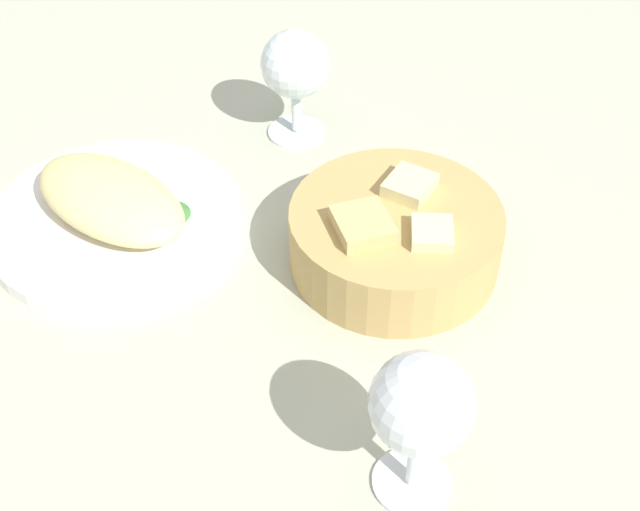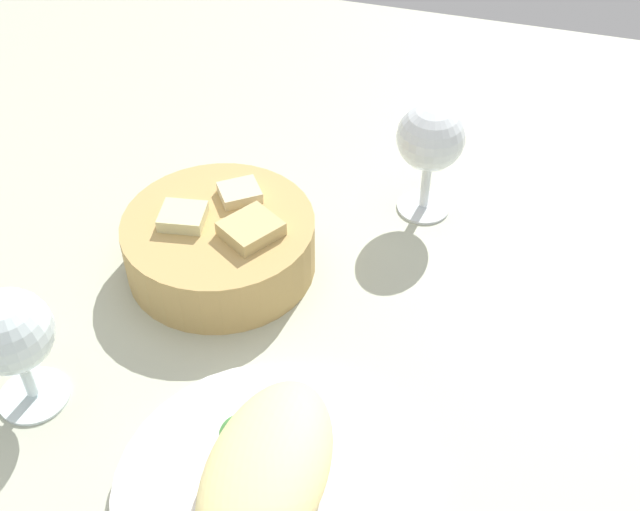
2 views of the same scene
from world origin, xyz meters
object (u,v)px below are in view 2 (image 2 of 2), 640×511
wine_glass_near (430,142)px  plate (268,490)px  bread_basket (221,243)px  wine_glass_far (11,336)px

wine_glass_near → plate: bearing=172.9°
bread_basket → wine_glass_near: (14.88, -17.82, 5.77)cm
bread_basket → wine_glass_near: 23.93cm
wine_glass_near → wine_glass_far: 44.69cm
bread_basket → plate: bearing=-150.9°
plate → wine_glass_far: 24.18cm
bread_basket → wine_glass_far: size_ratio=1.57×
plate → wine_glass_far: size_ratio=2.00×
plate → wine_glass_near: bearing=-7.1°
plate → bread_basket: 26.98cm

